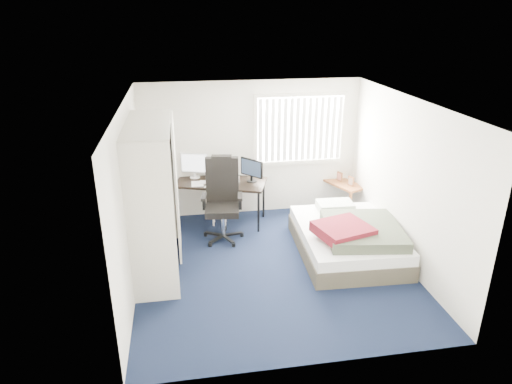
{
  "coord_description": "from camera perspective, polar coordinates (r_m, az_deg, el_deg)",
  "views": [
    {
      "loc": [
        -1.25,
        -5.9,
        3.64
      ],
      "look_at": [
        -0.19,
        0.4,
        1.08
      ],
      "focal_mm": 32.0,
      "sensor_mm": 36.0,
      "label": 1
    }
  ],
  "objects": [
    {
      "name": "footstool",
      "position": [
        8.3,
        -4.6,
        -2.87
      ],
      "size": [
        0.31,
        0.26,
        0.23
      ],
      "color": "white",
      "rests_on": "ground"
    },
    {
      "name": "ground",
      "position": [
        7.04,
        2.13,
        -9.28
      ],
      "size": [
        4.2,
        4.2,
        0.0
      ],
      "primitive_type": "plane",
      "color": "black",
      "rests_on": "ground"
    },
    {
      "name": "window_assembly",
      "position": [
        8.48,
        5.52,
        7.82
      ],
      "size": [
        1.72,
        0.09,
        1.32
      ],
      "color": "white",
      "rests_on": "ground"
    },
    {
      "name": "pine_box",
      "position": [
        6.73,
        -11.68,
        -10.08
      ],
      "size": [
        0.4,
        0.33,
        0.26
      ],
      "primitive_type": "cube",
      "rotation": [
        0.0,
        0.0,
        -0.2
      ],
      "color": "tan",
      "rests_on": "ground"
    },
    {
      "name": "bed",
      "position": [
        7.4,
        11.51,
        -5.62
      ],
      "size": [
        1.58,
        2.06,
        0.66
      ],
      "color": "#443E31",
      "rests_on": "ground"
    },
    {
      "name": "nightstand",
      "position": [
        8.88,
        10.9,
        0.73
      ],
      "size": [
        0.7,
        0.92,
        0.75
      ],
      "color": "brown",
      "rests_on": "ground"
    },
    {
      "name": "office_chair",
      "position": [
        7.69,
        -4.2,
        -1.97
      ],
      "size": [
        0.74,
        0.74,
        1.41
      ],
      "color": "black",
      "rests_on": "ground"
    },
    {
      "name": "room_shell",
      "position": [
        6.4,
        2.31,
        2.38
      ],
      "size": [
        4.2,
        4.2,
        4.2
      ],
      "color": "silver",
      "rests_on": "ground"
    },
    {
      "name": "closet",
      "position": [
        6.59,
        -12.57,
        0.99
      ],
      "size": [
        0.64,
        1.84,
        2.22
      ],
      "color": "beige",
      "rests_on": "ground"
    },
    {
      "name": "desk",
      "position": [
        8.18,
        -4.4,
        1.54
      ],
      "size": [
        1.74,
        1.21,
        1.24
      ],
      "color": "black",
      "rests_on": "ground"
    }
  ]
}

